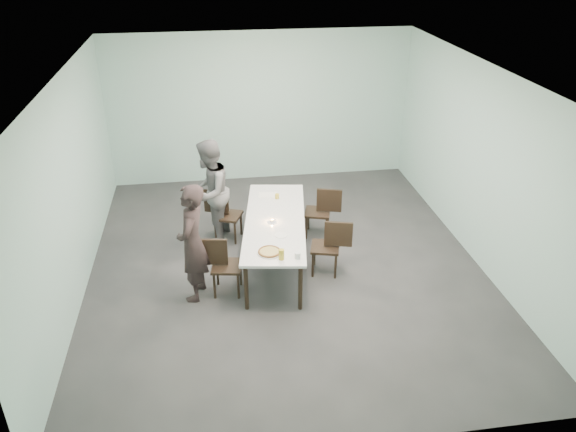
{
  "coord_description": "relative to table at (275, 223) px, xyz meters",
  "views": [
    {
      "loc": [
        -1.06,
        -7.38,
        4.77
      ],
      "look_at": [
        0.0,
        -0.25,
        1.0
      ],
      "focal_mm": 35.0,
      "sensor_mm": 36.0,
      "label": 1
    }
  ],
  "objects": [
    {
      "name": "pizza",
      "position": [
        -0.2,
        -0.95,
        0.08
      ],
      "size": [
        0.34,
        0.34,
        0.04
      ],
      "color": "white",
      "rests_on": "table"
    },
    {
      "name": "chair_near_right",
      "position": [
        0.79,
        -0.4,
        -0.19
      ],
      "size": [
        0.65,
        0.51,
        0.87
      ],
      "rotation": [
        0.0,
        0.0,
        2.88
      ],
      "color": "black",
      "rests_on": "ground"
    },
    {
      "name": "side_plate",
      "position": [
        0.02,
        -0.49,
        0.06
      ],
      "size": [
        0.18,
        0.18,
        0.01
      ],
      "primitive_type": "cylinder",
      "color": "white",
      "rests_on": "table"
    },
    {
      "name": "tealight",
      "position": [
        -0.05,
        -0.06,
        0.08
      ],
      "size": [
        0.06,
        0.06,
        0.05
      ],
      "color": "silver",
      "rests_on": "table"
    },
    {
      "name": "menu",
      "position": [
        -0.01,
        0.89,
        0.06
      ],
      "size": [
        0.33,
        0.26,
        0.01
      ],
      "primitive_type": "cube",
      "rotation": [
        0.0,
        0.0,
        -0.15
      ],
      "color": "silver",
      "rests_on": "table"
    },
    {
      "name": "diner_near",
      "position": [
        -1.23,
        -0.72,
        0.18
      ],
      "size": [
        0.56,
        0.72,
        1.74
      ],
      "primitive_type": "imported",
      "rotation": [
        0.0,
        0.0,
        -1.82
      ],
      "color": "black",
      "rests_on": "ground"
    },
    {
      "name": "beer_glass",
      "position": [
        -0.06,
        -1.13,
        0.13
      ],
      "size": [
        0.08,
        0.08,
        0.15
      ],
      "primitive_type": "cylinder",
      "color": "gold",
      "rests_on": "table"
    },
    {
      "name": "chair_far_left",
      "position": [
        -0.76,
        0.9,
        -0.19
      ],
      "size": [
        0.65,
        0.54,
        0.87
      ],
      "rotation": [
        0.0,
        0.0,
        -0.37
      ],
      "color": "black",
      "rests_on": "ground"
    },
    {
      "name": "diner_far",
      "position": [
        -0.96,
        0.89,
        0.18
      ],
      "size": [
        0.93,
        1.04,
        1.76
      ],
      "primitive_type": "imported",
      "rotation": [
        0.0,
        0.0,
        -1.95
      ],
      "color": "slate",
      "rests_on": "ground"
    },
    {
      "name": "amber_tumbler",
      "position": [
        0.13,
        0.74,
        0.1
      ],
      "size": [
        0.07,
        0.07,
        0.08
      ],
      "primitive_type": "cylinder",
      "color": "gold",
      "rests_on": "table"
    },
    {
      "name": "chair_far_right",
      "position": [
        0.9,
        0.74,
        -0.19
      ],
      "size": [
        0.65,
        0.52,
        0.87
      ],
      "rotation": [
        0.0,
        0.0,
        2.85
      ],
      "color": "black",
      "rests_on": "ground"
    },
    {
      "name": "chair_near_left",
      "position": [
        -0.86,
        -0.68,
        -0.19
      ],
      "size": [
        0.64,
        0.48,
        0.87
      ],
      "rotation": [
        0.0,
        0.0,
        -0.17
      ],
      "color": "black",
      "rests_on": "ground"
    },
    {
      "name": "table",
      "position": [
        0.0,
        0.0,
        0.0
      ],
      "size": [
        1.28,
        2.7,
        0.75
      ],
      "rotation": [
        0.0,
        0.0,
        -0.15
      ],
      "color": "white",
      "rests_on": "ground"
    },
    {
      "name": "ground",
      "position": [
        0.15,
        -0.13,
        -0.69
      ],
      "size": [
        7.0,
        7.0,
        0.0
      ],
      "primitive_type": "plane",
      "color": "#333335",
      "rests_on": "ground"
    },
    {
      "name": "room_shell",
      "position": [
        0.15,
        -0.13,
        1.33
      ],
      "size": [
        6.02,
        7.02,
        3.01
      ],
      "color": "#AAD6CD",
      "rests_on": "ground"
    },
    {
      "name": "water_tumbler",
      "position": [
        0.16,
        -1.14,
        0.1
      ],
      "size": [
        0.08,
        0.08,
        0.09
      ],
      "primitive_type": "cylinder",
      "color": "silver",
      "rests_on": "table"
    }
  ]
}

